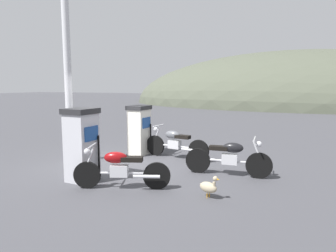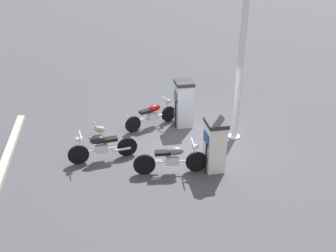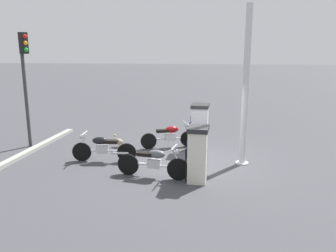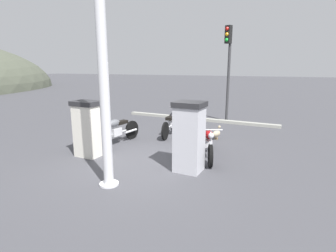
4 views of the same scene
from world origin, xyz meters
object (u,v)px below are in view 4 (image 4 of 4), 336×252
object	(u,v)px
fuel_pump_far	(88,128)
motorcycle_near_pump	(208,142)
motorcycle_extra	(172,122)
canopy_support_pole	(103,71)
roadside_traffic_light	(228,58)
motorcycle_far_pump	(116,130)
wandering_duck	(217,133)
fuel_pump_near	(189,137)

from	to	relation	value
fuel_pump_far	motorcycle_near_pump	size ratio (longest dim) A/B	0.78
motorcycle_extra	fuel_pump_far	bearing A→B (deg)	156.89
motorcycle_near_pump	motorcycle_extra	size ratio (longest dim) A/B	0.95
canopy_support_pole	motorcycle_extra	bearing A→B (deg)	3.58
roadside_traffic_light	canopy_support_pole	bearing A→B (deg)	171.81
motorcycle_extra	roadside_traffic_light	distance (m)	4.07
fuel_pump_far	canopy_support_pole	size ratio (longest dim) A/B	0.32
motorcycle_far_pump	wandering_duck	world-z (taller)	motorcycle_far_pump
wandering_duck	fuel_pump_near	bearing A→B (deg)	179.16
motorcycle_far_pump	canopy_support_pole	bearing A→B (deg)	-150.51
fuel_pump_far	motorcycle_near_pump	world-z (taller)	fuel_pump_far
canopy_support_pole	roadside_traffic_light	bearing A→B (deg)	-8.19
motorcycle_extra	canopy_support_pole	size ratio (longest dim) A/B	0.43
motorcycle_far_pump	motorcycle_extra	world-z (taller)	motorcycle_far_pump
wandering_duck	canopy_support_pole	size ratio (longest dim) A/B	0.10
roadside_traffic_light	fuel_pump_near	bearing A→B (deg)	-177.90
fuel_pump_near	canopy_support_pole	distance (m)	2.39
fuel_pump_far	motorcycle_extra	xyz separation A→B (m)	(3.01, -1.28, -0.31)
fuel_pump_far	motorcycle_near_pump	distance (m)	3.25
fuel_pump_far	roadside_traffic_light	world-z (taller)	roadside_traffic_light
fuel_pump_near	motorcycle_far_pump	bearing A→B (deg)	66.22
roadside_traffic_light	motorcycle_far_pump	bearing A→B (deg)	152.64
fuel_pump_far	wandering_duck	distance (m)	4.15
motorcycle_far_pump	roadside_traffic_light	xyz separation A→B (m)	(4.89, -2.53, 2.29)
motorcycle_near_pump	motorcycle_far_pump	bearing A→B (deg)	87.42
fuel_pump_near	motorcycle_extra	world-z (taller)	fuel_pump_near
wandering_duck	fuel_pump_far	bearing A→B (deg)	135.24
fuel_pump_near	motorcycle_extra	distance (m)	3.42
canopy_support_pole	fuel_pump_far	bearing A→B (deg)	48.89
motorcycle_far_pump	motorcycle_extra	xyz separation A→B (m)	(1.80, -1.18, 0.01)
motorcycle_near_pump	wandering_duck	distance (m)	1.86
motorcycle_far_pump	motorcycle_extra	bearing A→B (deg)	-33.31
fuel_pump_near	motorcycle_far_pump	world-z (taller)	fuel_pump_near
fuel_pump_near	motorcycle_near_pump	xyz separation A→B (m)	(1.08, -0.19, -0.40)
motorcycle_near_pump	wandering_duck	size ratio (longest dim) A/B	4.20
fuel_pump_far	wandering_duck	world-z (taller)	fuel_pump_far
fuel_pump_near	wandering_duck	distance (m)	2.99
motorcycle_near_pump	roadside_traffic_light	xyz separation A→B (m)	(5.02, 0.42, 2.31)
wandering_duck	roadside_traffic_light	bearing A→B (deg)	4.80
wandering_duck	motorcycle_extra	bearing A→B (deg)	86.91
fuel_pump_near	roadside_traffic_light	size ratio (longest dim) A/B	0.41
fuel_pump_far	motorcycle_extra	bearing A→B (deg)	-23.11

